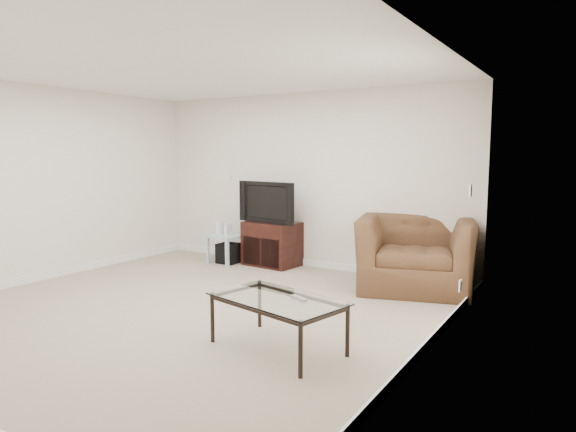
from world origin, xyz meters
The scene contains 18 objects.
floor centered at (0.00, 0.00, 0.00)m, with size 5.00×5.00×0.00m, color tan.
ceiling centered at (0.00, 0.00, 2.50)m, with size 5.00×5.00×0.00m, color white.
wall_back centered at (0.00, 2.50, 1.25)m, with size 5.00×0.02×2.50m, color silver.
wall_left centered at (-2.50, 0.00, 1.25)m, with size 0.02×5.00×2.50m, color silver.
wall_right centered at (2.50, 0.00, 1.25)m, with size 0.02×5.00×2.50m, color silver.
plate_back centered at (-1.40, 2.49, 1.25)m, with size 0.12×0.02×0.12m, color white.
plate_right_switch centered at (2.49, 1.60, 1.25)m, with size 0.02×0.09×0.13m, color white.
plate_right_outlet centered at (2.49, 1.30, 0.30)m, with size 0.02×0.08×0.12m, color white.
tv_stand centered at (-0.43, 2.28, 0.32)m, with size 0.77×0.54×0.64m, color black, non-canonical shape.
dvd_player centered at (-0.43, 2.24, 0.54)m, with size 0.42×0.29×0.06m, color black.
television centered at (-0.43, 2.25, 0.94)m, with size 0.96×0.19×0.60m, color black.
side_table centered at (-1.09, 2.05, 0.21)m, with size 0.44×0.44×0.43m, color silver, non-canonical shape.
subwoofer centered at (-1.07, 2.07, 0.15)m, with size 0.29×0.29×0.29m, color black.
game_console centered at (-1.20, 2.04, 0.53)m, with size 0.04×0.14×0.20m, color white.
game_case centered at (-1.04, 2.03, 0.51)m, with size 0.04×0.12×0.17m, color silver.
recliner centered at (1.78, 2.05, 0.59)m, with size 1.34×0.87×1.17m, color brown.
coffee_table centered at (1.40, -0.46, 0.22)m, with size 1.12×0.63×0.44m, color black, non-canonical shape.
remote centered at (1.57, -0.40, 0.45)m, with size 0.18×0.05×0.02m, color #B2B2B7.
Camera 1 is at (3.63, -3.96, 1.63)m, focal length 32.00 mm.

